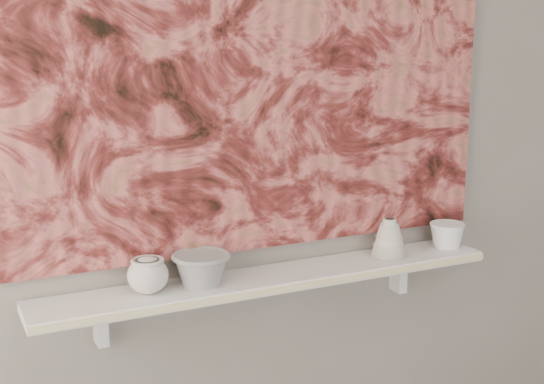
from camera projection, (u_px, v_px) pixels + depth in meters
wall_back at (258, 126)px, 2.19m from camera, size 3.60×0.00×3.60m
shelf at (272, 279)px, 2.20m from camera, size 1.40×0.18×0.03m
shelf_stripe at (287, 289)px, 2.12m from camera, size 1.40×0.01×0.02m
bracket_left at (101, 323)px, 2.07m from camera, size 0.03×0.06×0.12m
bracket_right at (398, 273)px, 2.48m from camera, size 0.03×0.06×0.12m
painting at (260, 60)px, 2.14m from camera, size 1.50×0.02×1.10m
house_motif at (392, 156)px, 2.38m from camera, size 0.09×0.00×0.08m
bowl_grey at (201, 269)px, 2.09m from camera, size 0.17×0.17×0.09m
cup_cream at (148, 275)px, 2.03m from camera, size 0.12×0.12×0.10m
bell_vessel at (389, 237)px, 2.35m from camera, size 0.13×0.13×0.12m
bowl_white at (447, 235)px, 2.45m from camera, size 0.13×0.13×0.08m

